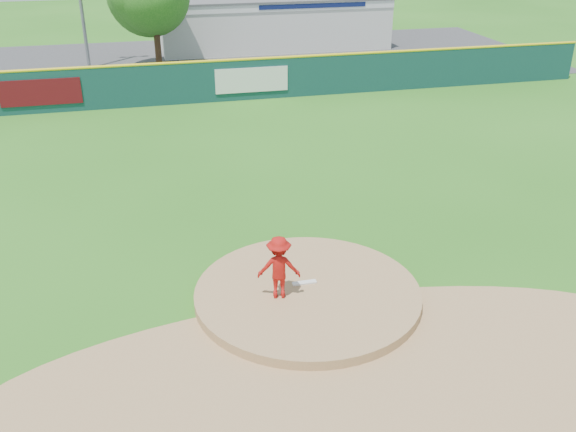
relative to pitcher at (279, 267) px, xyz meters
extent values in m
plane|color=#286B19|center=(0.73, 0.10, -1.03)|extent=(120.00, 120.00, 0.00)
cylinder|color=#9E774C|center=(0.73, 0.10, -1.03)|extent=(5.50, 5.50, 0.50)
cube|color=white|center=(0.73, 0.40, -0.76)|extent=(0.60, 0.15, 0.04)
cylinder|color=#9E774C|center=(0.73, -2.90, -1.03)|extent=(15.40, 15.40, 0.01)
cube|color=#38383A|center=(0.73, 27.10, -1.02)|extent=(44.00, 16.00, 0.02)
imported|color=#AC120E|center=(0.00, 0.00, 0.00)|extent=(1.11, 0.78, 1.57)
imported|color=silver|center=(7.50, 20.82, -0.37)|extent=(5.13, 3.76, 1.30)
cube|color=silver|center=(6.73, 32.10, 0.57)|extent=(15.00, 8.00, 3.20)
cube|color=white|center=(6.73, 28.08, 1.97)|extent=(15.00, 0.06, 0.55)
cube|color=#0F194C|center=(8.73, 28.04, 1.97)|extent=(7.00, 0.03, 0.28)
cube|color=#5D0D13|center=(-7.01, 18.02, -0.03)|extent=(3.60, 0.04, 1.20)
cube|color=white|center=(2.81, 18.02, -0.03)|extent=(3.60, 0.04, 1.20)
cube|color=#123B3A|center=(0.73, 18.10, -0.03)|extent=(40.00, 0.10, 2.00)
cylinder|color=yellow|center=(0.73, 18.10, 0.97)|extent=(40.00, 0.14, 0.14)
cylinder|color=#382314|center=(-1.27, 25.10, 0.27)|extent=(0.36, 0.36, 2.60)
cylinder|color=#382314|center=(13.73, 36.10, -0.23)|extent=(0.40, 0.40, 1.60)
camera|label=1|loc=(-2.88, -12.64, 7.59)|focal=40.00mm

